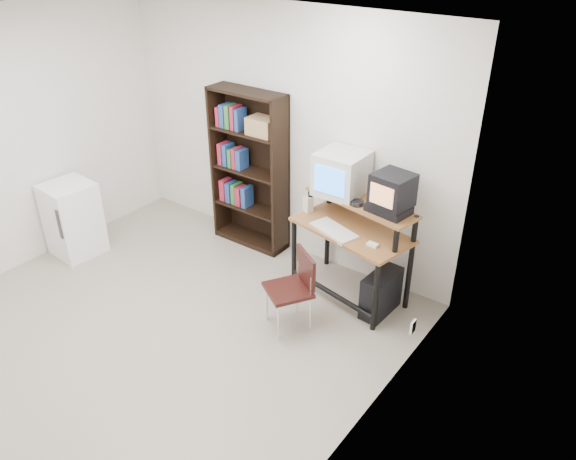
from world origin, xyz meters
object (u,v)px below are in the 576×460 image
Objects in this scene: pc_tower at (381,293)px; mini_fridge at (73,219)px; crt_tv at (392,190)px; school_chair at (295,283)px; computer_desk at (353,233)px; crt_monitor at (342,173)px; bookshelf at (250,168)px.

pc_tower is 0.55× the size of mini_fridge.
school_chair is at bearing -113.67° from crt_tv.
pc_tower is (0.39, -0.09, -0.47)m from computer_desk.
pc_tower is (0.63, -0.24, -0.96)m from crt_monitor.
pc_tower is 0.61× the size of school_chair.
crt_tv is 0.79× the size of pc_tower.
crt_monitor reaches higher than mini_fridge.
computer_desk is 3.39× the size of crt_tv.
crt_monitor is 0.60× the size of school_chair.
school_chair is 0.42× the size of bookshelf.
crt_tv is 0.20× the size of bookshelf.
computer_desk reaches higher than pc_tower.
bookshelf is at bearing -178.38° from computer_desk.
bookshelf is 2.14× the size of mini_fridge.
computer_desk is 1.49× the size of mini_fridge.
mini_fridge is at bearing -136.32° from bookshelf.
mini_fridge is at bearing -139.74° from school_chair.
crt_monitor is at bearing -4.26° from bookshelf.
bookshelf reaches higher than crt_monitor.
crt_tv reaches higher than pc_tower.
bookshelf is (-1.19, 0.09, -0.28)m from crt_monitor.
mini_fridge is (-3.22, -1.02, 0.20)m from pc_tower.
computer_desk is 0.62m from crt_tv.
mini_fridge is (-3.16, -1.16, -0.79)m from crt_tv.
crt_monitor is at bearing 158.77° from computer_desk.
crt_monitor is at bearing 178.54° from crt_tv.
pc_tower is at bearing 21.77° from mini_fridge.
bookshelf is at bearing 175.26° from crt_monitor.
bookshelf is 2.00m from mini_fridge.
mini_fridge is (-2.68, -0.39, -0.04)m from school_chair.
crt_tv is 3.46m from mini_fridge.
crt_monitor is 0.55× the size of mini_fridge.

